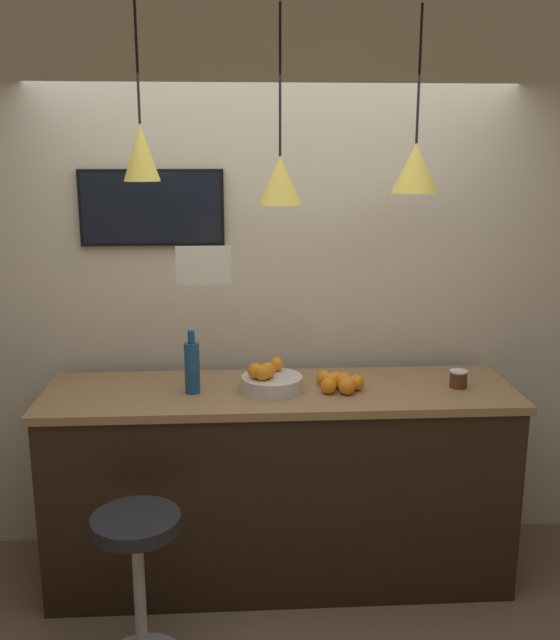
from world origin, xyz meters
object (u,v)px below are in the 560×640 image
Objects in this scene: spread_jar at (458,379)px; fruit_bowl at (271,381)px; mounted_tv at (152,208)px; bar_stool at (138,561)px; juice_bottle at (192,367)px.

fruit_bowl is at bearing -179.84° from spread_jar.
bar_stool is at bearing -89.81° from mounted_tv.
juice_bottle is 0.86m from mounted_tv.
spread_jar is (1.31, 0.00, -0.09)m from juice_bottle.
fruit_bowl is 0.40× the size of mounted_tv.
spread_jar is at bearing 0.16° from fruit_bowl.
mounted_tv reaches higher than fruit_bowl.
bar_stool is at bearing -108.37° from juice_bottle.
bar_stool is 1.03m from fruit_bowl.
mounted_tv is (-1.52, 0.41, 0.82)m from spread_jar.
spread_jar reaches higher than bar_stool.
bar_stool is 1.73m from spread_jar.
fruit_bowl is 1.08m from mounted_tv.
bar_stool is at bearing -157.75° from spread_jar.
juice_bottle is at bearing 71.63° from bar_stool.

